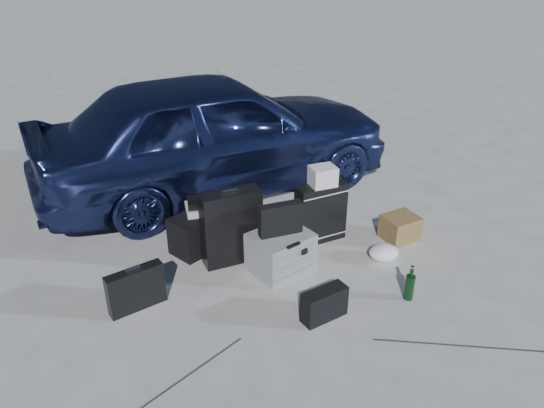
{
  "coord_description": "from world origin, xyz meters",
  "views": [
    {
      "loc": [
        -1.99,
        -3.15,
        2.88
      ],
      "look_at": [
        0.22,
        0.85,
        0.48
      ],
      "focal_mm": 35.0,
      "sensor_mm": 36.0,
      "label": 1
    }
  ],
  "objects_px": {
    "car": "(215,132)",
    "briefcase": "(136,289)",
    "pelican_case": "(281,252)",
    "suitcase_right": "(321,213)",
    "suitcase_left": "(231,227)",
    "cardboard_box": "(400,228)",
    "duffel_bag": "(207,228)",
    "green_bottle": "(410,283)"
  },
  "relations": [
    {
      "from": "pelican_case",
      "to": "suitcase_right",
      "type": "relative_size",
      "value": 0.85
    },
    {
      "from": "suitcase_right",
      "to": "cardboard_box",
      "type": "bearing_deg",
      "value": -25.37
    },
    {
      "from": "pelican_case",
      "to": "cardboard_box",
      "type": "distance_m",
      "value": 1.37
    },
    {
      "from": "pelican_case",
      "to": "briefcase",
      "type": "xyz_separation_m",
      "value": [
        -1.34,
        0.1,
        -0.0
      ]
    },
    {
      "from": "suitcase_right",
      "to": "car",
      "type": "bearing_deg",
      "value": 106.65
    },
    {
      "from": "pelican_case",
      "to": "cardboard_box",
      "type": "height_order",
      "value": "pelican_case"
    },
    {
      "from": "car",
      "to": "cardboard_box",
      "type": "relative_size",
      "value": 12.42
    },
    {
      "from": "pelican_case",
      "to": "briefcase",
      "type": "height_order",
      "value": "pelican_case"
    },
    {
      "from": "duffel_bag",
      "to": "green_bottle",
      "type": "relative_size",
      "value": 2.36
    },
    {
      "from": "briefcase",
      "to": "cardboard_box",
      "type": "relative_size",
      "value": 1.44
    },
    {
      "from": "duffel_bag",
      "to": "suitcase_right",
      "type": "bearing_deg",
      "value": -43.78
    },
    {
      "from": "cardboard_box",
      "to": "briefcase",
      "type": "bearing_deg",
      "value": 175.71
    },
    {
      "from": "cardboard_box",
      "to": "duffel_bag",
      "type": "bearing_deg",
      "value": 154.21
    },
    {
      "from": "car",
      "to": "briefcase",
      "type": "height_order",
      "value": "car"
    },
    {
      "from": "suitcase_left",
      "to": "briefcase",
      "type": "bearing_deg",
      "value": -159.94
    },
    {
      "from": "suitcase_right",
      "to": "green_bottle",
      "type": "distance_m",
      "value": 1.22
    },
    {
      "from": "car",
      "to": "suitcase_left",
      "type": "bearing_deg",
      "value": 162.57
    },
    {
      "from": "car",
      "to": "suitcase_left",
      "type": "distance_m",
      "value": 1.7
    },
    {
      "from": "briefcase",
      "to": "pelican_case",
      "type": "bearing_deg",
      "value": -10.8
    },
    {
      "from": "briefcase",
      "to": "suitcase_left",
      "type": "height_order",
      "value": "suitcase_left"
    },
    {
      "from": "car",
      "to": "suitcase_right",
      "type": "bearing_deg",
      "value": -164.46
    },
    {
      "from": "suitcase_left",
      "to": "green_bottle",
      "type": "relative_size",
      "value": 2.28
    },
    {
      "from": "car",
      "to": "briefcase",
      "type": "distance_m",
      "value": 2.46
    },
    {
      "from": "suitcase_right",
      "to": "green_bottle",
      "type": "bearing_deg",
      "value": -81.44
    },
    {
      "from": "briefcase",
      "to": "duffel_bag",
      "type": "bearing_deg",
      "value": 28.97
    },
    {
      "from": "suitcase_left",
      "to": "duffel_bag",
      "type": "distance_m",
      "value": 0.44
    },
    {
      "from": "pelican_case",
      "to": "briefcase",
      "type": "bearing_deg",
      "value": 166.72
    },
    {
      "from": "suitcase_right",
      "to": "briefcase",
      "type": "bearing_deg",
      "value": -172.08
    },
    {
      "from": "car",
      "to": "cardboard_box",
      "type": "xyz_separation_m",
      "value": [
        1.15,
        -2.04,
        -0.59
      ]
    },
    {
      "from": "briefcase",
      "to": "duffel_bag",
      "type": "xyz_separation_m",
      "value": [
        0.92,
        0.66,
        -0.0
      ]
    },
    {
      "from": "briefcase",
      "to": "car",
      "type": "bearing_deg",
      "value": 43.17
    },
    {
      "from": "cardboard_box",
      "to": "pelican_case",
      "type": "bearing_deg",
      "value": 175.48
    },
    {
      "from": "green_bottle",
      "to": "car",
      "type": "bearing_deg",
      "value": 100.77
    },
    {
      "from": "duffel_bag",
      "to": "cardboard_box",
      "type": "height_order",
      "value": "duffel_bag"
    },
    {
      "from": "pelican_case",
      "to": "green_bottle",
      "type": "distance_m",
      "value": 1.19
    },
    {
      "from": "car",
      "to": "cardboard_box",
      "type": "distance_m",
      "value": 2.42
    },
    {
      "from": "pelican_case",
      "to": "duffel_bag",
      "type": "xyz_separation_m",
      "value": [
        -0.42,
        0.75,
        -0.0
      ]
    },
    {
      "from": "duffel_bag",
      "to": "green_bottle",
      "type": "distance_m",
      "value": 2.05
    },
    {
      "from": "duffel_bag",
      "to": "green_bottle",
      "type": "height_order",
      "value": "duffel_bag"
    },
    {
      "from": "pelican_case",
      "to": "briefcase",
      "type": "relative_size",
      "value": 1.08
    },
    {
      "from": "car",
      "to": "green_bottle",
      "type": "distance_m",
      "value": 2.96
    },
    {
      "from": "suitcase_left",
      "to": "cardboard_box",
      "type": "height_order",
      "value": "suitcase_left"
    }
  ]
}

